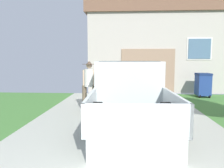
{
  "coord_description": "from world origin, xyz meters",
  "views": [
    {
      "loc": [
        0.08,
        -2.14,
        1.74
      ],
      "look_at": [
        -0.36,
        4.88,
        0.96
      ],
      "focal_mm": 34.91,
      "sensor_mm": 36.0,
      "label": 1
    }
  ],
  "objects_px": {
    "house_with_garage": "(160,48)",
    "wheeled_trash_bin": "(203,84)",
    "person_with_hat": "(89,83)",
    "handbag": "(90,110)",
    "pickup_truck": "(128,91)"
  },
  "relations": [
    {
      "from": "house_with_garage",
      "to": "wheeled_trash_bin",
      "type": "distance_m",
      "value": 5.02
    },
    {
      "from": "person_with_hat",
      "to": "house_with_garage",
      "type": "relative_size",
      "value": 0.19
    },
    {
      "from": "handbag",
      "to": "wheeled_trash_bin",
      "type": "relative_size",
      "value": 0.39
    },
    {
      "from": "pickup_truck",
      "to": "person_with_hat",
      "type": "distance_m",
      "value": 1.35
    },
    {
      "from": "house_with_garage",
      "to": "handbag",
      "type": "bearing_deg",
      "value": -112.94
    },
    {
      "from": "wheeled_trash_bin",
      "to": "house_with_garage",
      "type": "bearing_deg",
      "value": 106.84
    },
    {
      "from": "person_with_hat",
      "to": "house_with_garage",
      "type": "distance_m",
      "value": 8.59
    },
    {
      "from": "person_with_hat",
      "to": "house_with_garage",
      "type": "height_order",
      "value": "house_with_garage"
    },
    {
      "from": "pickup_truck",
      "to": "handbag",
      "type": "height_order",
      "value": "pickup_truck"
    },
    {
      "from": "house_with_garage",
      "to": "wheeled_trash_bin",
      "type": "height_order",
      "value": "house_with_garage"
    },
    {
      "from": "pickup_truck",
      "to": "wheeled_trash_bin",
      "type": "bearing_deg",
      "value": 43.81
    },
    {
      "from": "person_with_hat",
      "to": "house_with_garage",
      "type": "xyz_separation_m",
      "value": [
        3.47,
        7.71,
        1.53
      ]
    },
    {
      "from": "person_with_hat",
      "to": "wheeled_trash_bin",
      "type": "bearing_deg",
      "value": 47.95
    },
    {
      "from": "handbag",
      "to": "person_with_hat",
      "type": "bearing_deg",
      "value": 103.74
    },
    {
      "from": "pickup_truck",
      "to": "house_with_garage",
      "type": "relative_size",
      "value": 0.62
    }
  ]
}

